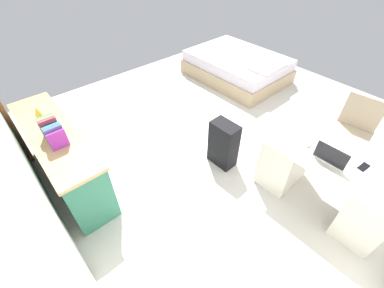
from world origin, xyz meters
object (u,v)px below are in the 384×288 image
Objects in this scene: suitcase_black at (223,144)px; credenza at (63,157)px; desk at (325,180)px; laptop at (332,157)px; office_chair at (349,136)px; figurine_small at (37,111)px; cell_phone_near_laptop at (364,167)px; computer_mouse at (309,144)px; bed at (237,67)px.

credenza is at bearing 56.29° from suitcase_black.
desk is 3.04m from credenza.
desk is 0.40m from laptop.
figurine_small is (2.47, 2.96, 0.43)m from office_chair.
credenza is 0.61m from figurine_small.
credenza is 3.28m from cell_phone_near_laptop.
figurine_small is at bearing 39.26° from computer_mouse.
credenza is at bearing 44.65° from computer_mouse.
office_chair is at bearing -130.69° from suitcase_black.
cell_phone_near_laptop is at bearing 115.81° from office_chair.
office_chair is at bearing -57.76° from cell_phone_near_laptop.
suitcase_black is 1.03m from computer_mouse.
credenza is 18.00× the size of computer_mouse.
desk is at bearing 26.89° from cell_phone_near_laptop.
laptop is (-2.66, 1.68, 0.53)m from bed.
cell_phone_near_laptop is at bearing -159.54° from desk.
laptop is at bearing 170.98° from computer_mouse.
cell_phone_near_laptop is (-0.39, 0.81, 0.30)m from office_chair.
figurine_small reaches higher than desk.
office_chair is 6.91× the size of cell_phone_near_laptop.
computer_mouse reaches higher than desk.
credenza is (2.23, 2.06, 0.02)m from desk.
cell_phone_near_laptop reaches higher than desk.
credenza is at bearing 97.25° from bed.
suitcase_black is (1.02, 1.27, -0.09)m from office_chair.
computer_mouse is 0.54m from cell_phone_near_laptop.
desk reaches higher than suitcase_black.
laptop is at bearing 97.57° from office_chair.
computer_mouse is 3.09m from figurine_small.
figurine_small reaches higher than cell_phone_near_laptop.
bed is 17.50× the size of figurine_small.
laptop reaches higher than bed.
office_chair is 1.63m from suitcase_black.
computer_mouse is (-0.89, -0.34, 0.41)m from suitcase_black.
suitcase_black is at bearing 17.63° from desk.
computer_mouse is at bearing -161.17° from suitcase_black.
credenza is at bearing 47.56° from cell_phone_near_laptop.
figurine_small reaches higher than bed.
laptop is 2.87× the size of figurine_small.
office_chair reaches higher than laptop.
office_chair is 1.45× the size of suitcase_black.
figurine_small is at bearing 37.44° from laptop.
credenza is at bearing 55.05° from office_chair.
office_chair is 2.97× the size of laptop.
cell_phone_near_laptop is (-0.52, -0.13, -0.01)m from computer_mouse.
cell_phone_near_laptop is at bearing -163.81° from suitcase_black.
laptop is at bearing -167.16° from suitcase_black.
desk is 4.61× the size of laptop.
figurine_small is at bearing 90.98° from bed.
laptop reaches higher than cell_phone_near_laptop.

